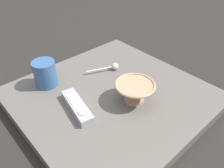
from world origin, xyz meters
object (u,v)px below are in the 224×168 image
Objects in this scene: coffee_mug at (45,74)px; tv_remote_near at (77,106)px; cereal_bowl at (135,91)px; teaspoon at (113,67)px.

coffee_mug reaches higher than tv_remote_near.
coffee_mug is (0.28, 0.18, 0.01)m from cereal_bowl.
cereal_bowl is 1.07× the size of teaspoon.
cereal_bowl is 0.78× the size of tv_remote_near.
coffee_mug reaches higher than cereal_bowl.
tv_remote_near is (0.09, 0.17, -0.03)m from cereal_bowl.
cereal_bowl is 0.20m from teaspoon.
coffee_mug is at bearing 31.94° from cereal_bowl.
coffee_mug is 0.76× the size of teaspoon.
cereal_bowl is at bearing -118.42° from tv_remote_near.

